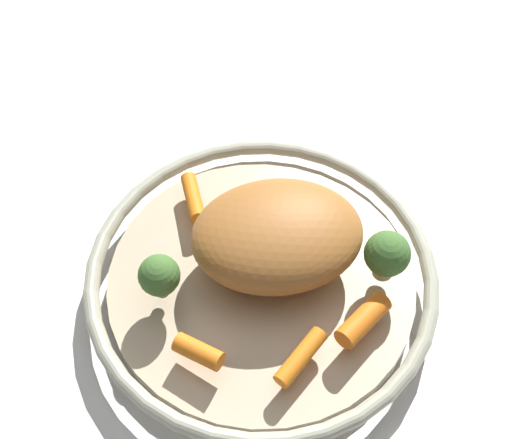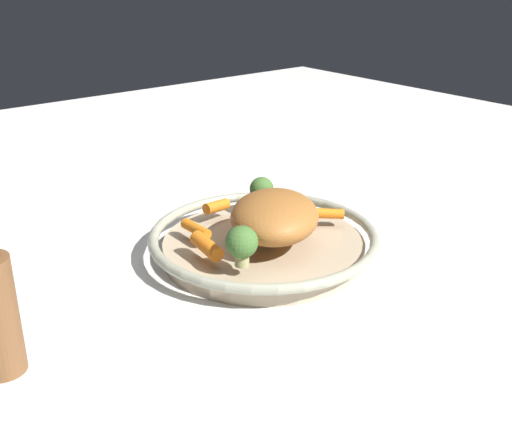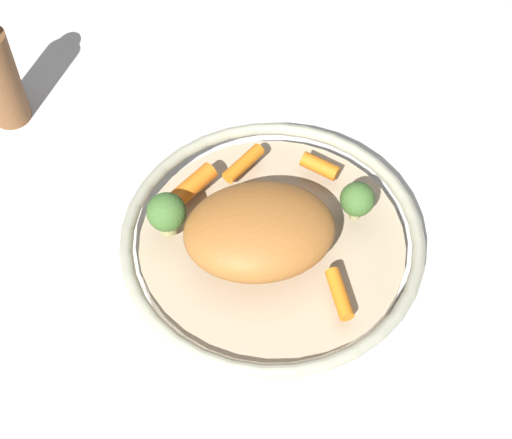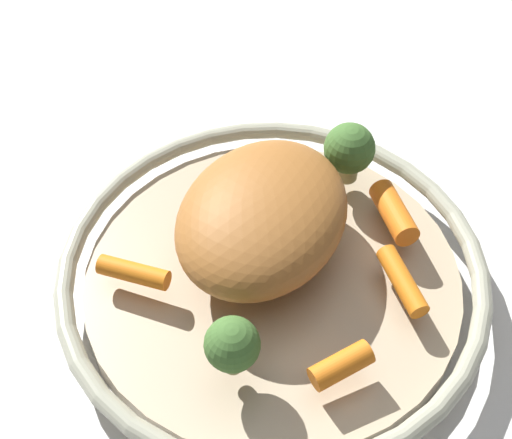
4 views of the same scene
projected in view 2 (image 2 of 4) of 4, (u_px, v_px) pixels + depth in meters
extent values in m
plane|color=silver|center=(264.00, 256.00, 0.93)|extent=(2.40, 2.40, 0.00)
cylinder|color=tan|center=(264.00, 248.00, 0.93)|extent=(0.30, 0.30, 0.03)
torus|color=#A1A18A|center=(264.00, 235.00, 0.92)|extent=(0.34, 0.34, 0.01)
ellipsoid|color=#A0612B|center=(273.00, 216.00, 0.89)|extent=(0.20, 0.20, 0.06)
cylinder|color=orange|center=(216.00, 206.00, 0.98)|extent=(0.02, 0.05, 0.02)
cylinder|color=orange|center=(196.00, 229.00, 0.90)|extent=(0.06, 0.02, 0.02)
cylinder|color=orange|center=(207.00, 246.00, 0.85)|extent=(0.06, 0.03, 0.02)
cylinder|color=orange|center=(326.00, 213.00, 0.96)|extent=(0.05, 0.05, 0.02)
cylinder|color=tan|center=(242.00, 260.00, 0.81)|extent=(0.02, 0.02, 0.01)
sphere|color=#406A2E|center=(242.00, 242.00, 0.80)|extent=(0.04, 0.04, 0.04)
cylinder|color=tan|center=(262.00, 203.00, 1.00)|extent=(0.01, 0.01, 0.01)
sphere|color=#41692E|center=(262.00, 189.00, 0.99)|extent=(0.04, 0.04, 0.04)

